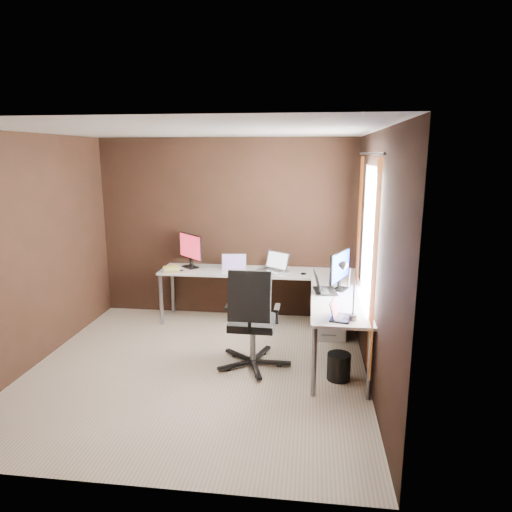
% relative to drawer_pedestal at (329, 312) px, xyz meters
% --- Properties ---
extents(room, '(3.60, 3.60, 2.50)m').
position_rel_drawer_pedestal_xyz_m(room, '(-1.09, -1.08, 0.98)').
color(room, beige).
rests_on(room, ground).
extents(desk, '(2.65, 2.25, 0.73)m').
position_rel_drawer_pedestal_xyz_m(desk, '(-0.59, -0.11, 0.38)').
color(desk, white).
rests_on(desk, ground).
extents(drawer_pedestal, '(0.42, 0.50, 0.60)m').
position_rel_drawer_pedestal_xyz_m(drawer_pedestal, '(0.00, 0.00, 0.00)').
color(drawer_pedestal, white).
rests_on(drawer_pedestal, ground).
extents(monitor_left, '(0.41, 0.39, 0.47)m').
position_rel_drawer_pedestal_xyz_m(monitor_left, '(-1.90, 0.43, 0.69)').
color(monitor_left, black).
rests_on(monitor_left, desk).
extents(monitor_right, '(0.25, 0.52, 0.46)m').
position_rel_drawer_pedestal_xyz_m(monitor_right, '(0.09, -0.40, 0.69)').
color(monitor_right, black).
rests_on(monitor_right, desk).
extents(laptop_white, '(0.35, 0.27, 0.22)m').
position_rel_drawer_pedestal_xyz_m(laptop_white, '(-1.27, 0.30, 0.48)').
color(laptop_white, white).
rests_on(laptop_white, desk).
extents(laptop_silver, '(0.47, 0.45, 0.25)m').
position_rel_drawer_pedestal_xyz_m(laptop_silver, '(-0.73, 0.38, 0.48)').
color(laptop_silver, silver).
rests_on(laptop_silver, desk).
extents(laptop_black_big, '(0.29, 0.37, 0.23)m').
position_rel_drawer_pedestal_xyz_m(laptop_black_big, '(-0.11, -0.52, 0.48)').
color(laptop_black_big, black).
rests_on(laptop_black_big, desk).
extents(laptop_black_small, '(0.24, 0.30, 0.18)m').
position_rel_drawer_pedestal_xyz_m(laptop_black_small, '(0.03, -1.38, 0.47)').
color(laptop_black_small, black).
rests_on(laptop_black_small, desk).
extents(book_stack, '(0.26, 0.23, 0.07)m').
position_rel_drawer_pedestal_xyz_m(book_stack, '(-2.10, 0.15, 0.46)').
color(book_stack, tan).
rests_on(book_stack, desk).
extents(mouse_left, '(0.08, 0.06, 0.03)m').
position_rel_drawer_pedestal_xyz_m(mouse_left, '(-1.98, 0.19, 0.44)').
color(mouse_left, black).
rests_on(mouse_left, desk).
extents(mouse_corner, '(0.08, 0.06, 0.03)m').
position_rel_drawer_pedestal_xyz_m(mouse_corner, '(-0.33, 0.21, 0.45)').
color(mouse_corner, black).
rests_on(mouse_corner, desk).
extents(desk_lamp, '(0.18, 0.21, 0.55)m').
position_rel_drawer_pedestal_xyz_m(desk_lamp, '(0.10, -1.35, 0.77)').
color(desk_lamp, slate).
rests_on(desk_lamp, desk).
extents(office_chair, '(0.63, 0.63, 1.12)m').
position_rel_drawer_pedestal_xyz_m(office_chair, '(-0.85, -1.02, 0.03)').
color(office_chair, black).
rests_on(office_chair, ground).
extents(wastebasket, '(0.29, 0.29, 0.28)m').
position_rel_drawer_pedestal_xyz_m(wastebasket, '(0.07, -1.19, -0.16)').
color(wastebasket, black).
rests_on(wastebasket, ground).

